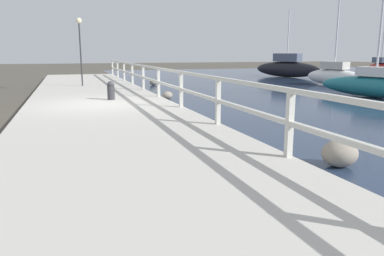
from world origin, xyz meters
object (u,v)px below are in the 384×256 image
(sailboat_teal, at_px, (375,85))
(sailboat_black, at_px, (287,68))
(sailboat_white, at_px, (334,75))
(mooring_bollard, at_px, (111,90))
(dock_lamp, at_px, (80,35))
(sailboat_red, at_px, (381,68))

(sailboat_teal, height_order, sailboat_black, sailboat_teal)
(sailboat_white, bearing_deg, mooring_bollard, -172.58)
(sailboat_black, bearing_deg, mooring_bollard, -161.78)
(mooring_bollard, distance_m, dock_lamp, 6.63)
(sailboat_red, distance_m, sailboat_teal, 17.98)
(sailboat_red, bearing_deg, mooring_bollard, -136.03)
(sailboat_red, xyz_separation_m, sailboat_white, (-10.41, -6.97, -0.04))
(dock_lamp, distance_m, sailboat_white, 14.48)
(sailboat_teal, relative_size, sailboat_white, 0.80)
(dock_lamp, xyz_separation_m, sailboat_red, (24.67, 5.79, -2.12))
(mooring_bollard, distance_m, sailboat_teal, 11.16)
(dock_lamp, distance_m, sailboat_red, 25.43)
(dock_lamp, xyz_separation_m, sailboat_white, (14.27, -1.18, -2.16))
(dock_lamp, height_order, sailboat_red, sailboat_red)
(dock_lamp, height_order, sailboat_black, sailboat_black)
(dock_lamp, bearing_deg, sailboat_white, -4.71)
(sailboat_teal, bearing_deg, mooring_bollard, 161.16)
(mooring_bollard, relative_size, sailboat_white, 0.09)
(mooring_bollard, height_order, sailboat_white, sailboat_white)
(sailboat_red, height_order, sailboat_teal, sailboat_red)
(sailboat_red, relative_size, sailboat_teal, 1.12)
(sailboat_teal, xyz_separation_m, sailboat_white, (2.41, 5.65, 0.07))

